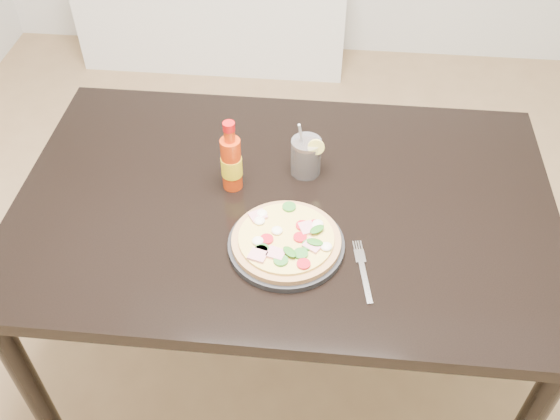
# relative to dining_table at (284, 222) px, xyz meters

# --- Properties ---
(floor) EXTENTS (4.50, 4.50, 0.00)m
(floor) POSITION_rel_dining_table_xyz_m (0.25, -0.20, -0.67)
(floor) COLOR #9E7A51
(floor) RESTS_ON ground
(dining_table) EXTENTS (1.40, 0.90, 0.75)m
(dining_table) POSITION_rel_dining_table_xyz_m (0.00, 0.00, 0.00)
(dining_table) COLOR black
(dining_table) RESTS_ON ground
(plate) EXTENTS (0.28, 0.28, 0.02)m
(plate) POSITION_rel_dining_table_xyz_m (0.02, -0.16, 0.09)
(plate) COLOR black
(plate) RESTS_ON dining_table
(pizza) EXTENTS (0.26, 0.26, 0.03)m
(pizza) POSITION_rel_dining_table_xyz_m (0.02, -0.17, 0.11)
(pizza) COLOR tan
(pizza) RESTS_ON plate
(hot_sauce_bottle) EXTENTS (0.05, 0.05, 0.21)m
(hot_sauce_bottle) POSITION_rel_dining_table_xyz_m (-0.14, 0.04, 0.17)
(hot_sauce_bottle) COLOR red
(hot_sauce_bottle) RESTS_ON dining_table
(cola_cup) EXTENTS (0.09, 0.08, 0.17)m
(cola_cup) POSITION_rel_dining_table_xyz_m (0.05, 0.11, 0.13)
(cola_cup) COLOR black
(cola_cup) RESTS_ON dining_table
(fork) EXTENTS (0.05, 0.19, 0.00)m
(fork) POSITION_rel_dining_table_xyz_m (0.20, -0.22, 0.09)
(fork) COLOR silver
(fork) RESTS_ON dining_table
(media_console) EXTENTS (1.40, 0.34, 0.50)m
(media_console) POSITION_rel_dining_table_xyz_m (-0.55, 1.87, -0.42)
(media_console) COLOR white
(media_console) RESTS_ON ground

